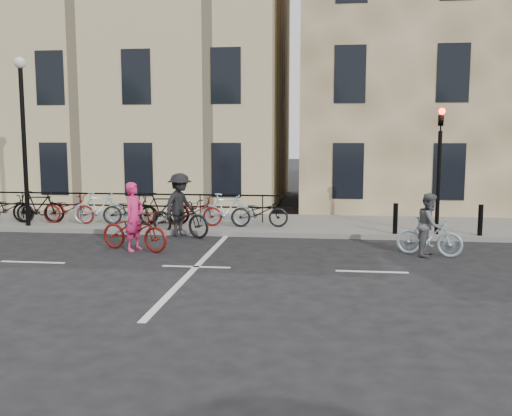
# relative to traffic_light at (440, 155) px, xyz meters

# --- Properties ---
(ground) EXTENTS (120.00, 120.00, 0.00)m
(ground) POSITION_rel_traffic_light_xyz_m (-6.20, -4.34, -2.45)
(ground) COLOR black
(ground) RESTS_ON ground
(sidewalk) EXTENTS (46.00, 4.00, 0.15)m
(sidewalk) POSITION_rel_traffic_light_xyz_m (-10.20, 1.66, -2.38)
(sidewalk) COLOR slate
(sidewalk) RESTS_ON ground
(building_east) EXTENTS (14.00, 10.00, 12.00)m
(building_east) POSITION_rel_traffic_light_xyz_m (2.80, 8.66, 3.70)
(building_east) COLOR #8B7953
(building_east) RESTS_ON sidewalk
(building_west) EXTENTS (20.00, 10.00, 10.00)m
(building_west) POSITION_rel_traffic_light_xyz_m (-15.20, 8.66, 2.70)
(building_west) COLOR tan
(building_west) RESTS_ON sidewalk
(traffic_light) EXTENTS (0.18, 0.30, 3.90)m
(traffic_light) POSITION_rel_traffic_light_xyz_m (0.00, 0.00, 0.00)
(traffic_light) COLOR black
(traffic_light) RESTS_ON sidewalk
(lamp_post) EXTENTS (0.36, 0.36, 5.28)m
(lamp_post) POSITION_rel_traffic_light_xyz_m (-12.70, 0.06, 1.04)
(lamp_post) COLOR black
(lamp_post) RESTS_ON sidewalk
(bollard_east) EXTENTS (0.14, 0.14, 0.90)m
(bollard_east) POSITION_rel_traffic_light_xyz_m (-1.20, -0.09, -1.85)
(bollard_east) COLOR black
(bollard_east) RESTS_ON sidewalk
(bollard_west) EXTENTS (0.14, 0.14, 0.90)m
(bollard_west) POSITION_rel_traffic_light_xyz_m (1.20, -0.09, -1.85)
(bollard_west) COLOR black
(bollard_west) RESTS_ON sidewalk
(parked_bikes) EXTENTS (10.40, 1.23, 1.05)m
(parked_bikes) POSITION_rel_traffic_light_xyz_m (-9.50, 0.70, -1.81)
(parked_bikes) COLOR black
(parked_bikes) RESTS_ON sidewalk
(cyclist_pink) EXTENTS (2.15, 1.30, 1.81)m
(cyclist_pink) POSITION_rel_traffic_light_xyz_m (-8.24, -2.66, -1.83)
(cyclist_pink) COLOR maroon
(cyclist_pink) RESTS_ON ground
(cyclist_grey) EXTENTS (1.71, 1.00, 1.59)m
(cyclist_grey) POSITION_rel_traffic_light_xyz_m (-0.64, -2.42, -1.81)
(cyclist_grey) COLOR #9AB8CA
(cyclist_grey) RESTS_ON ground
(cyclist_dark) EXTENTS (2.25, 1.59, 1.90)m
(cyclist_dark) POSITION_rel_traffic_light_xyz_m (-7.57, -0.44, -1.70)
(cyclist_dark) COLOR black
(cyclist_dark) RESTS_ON ground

